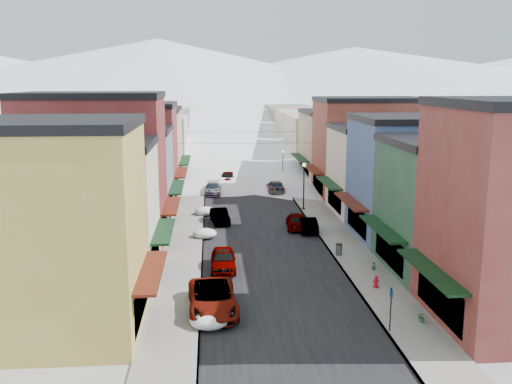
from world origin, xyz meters
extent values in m
plane|color=gray|center=(0.00, 0.00, 0.00)|extent=(600.00, 600.00, 0.00)
cube|color=black|center=(0.00, 60.00, 0.01)|extent=(10.00, 160.00, 0.01)
cube|color=gray|center=(-6.60, 60.00, 0.07)|extent=(3.20, 160.00, 0.15)
cube|color=gray|center=(6.60, 60.00, 0.07)|extent=(3.20, 160.00, 0.15)
cube|color=slate|center=(-5.05, 60.00, 0.07)|extent=(0.10, 160.00, 0.15)
cube|color=slate|center=(5.05, 60.00, 0.07)|extent=(0.10, 160.00, 0.15)
cube|color=#B6A043|center=(-13.20, 4.00, 5.50)|extent=(10.00, 8.50, 11.00)
cube|color=black|center=(-13.20, 4.00, 11.25)|extent=(10.20, 8.70, 0.50)
cube|color=#511A0E|center=(-7.60, 4.00, 3.20)|extent=(1.20, 7.22, 0.15)
cube|color=beige|center=(-13.20, 12.50, 4.50)|extent=(10.00, 8.00, 9.00)
cube|color=black|center=(-13.20, 12.50, 9.25)|extent=(10.20, 8.20, 0.50)
cube|color=black|center=(-7.60, 12.50, 3.20)|extent=(1.20, 6.80, 0.15)
cube|color=maroon|center=(-13.70, 20.50, 6.00)|extent=(11.00, 8.00, 12.00)
cube|color=black|center=(-13.70, 20.50, 12.25)|extent=(11.20, 8.20, 0.50)
cube|color=#511A0E|center=(-7.60, 20.50, 3.20)|extent=(1.20, 6.80, 0.15)
cube|color=slate|center=(-13.20, 29.00, 4.25)|extent=(10.00, 9.00, 8.50)
cube|color=black|center=(-13.20, 29.00, 8.75)|extent=(10.20, 9.20, 0.50)
cube|color=black|center=(-7.60, 29.00, 3.20)|extent=(1.20, 7.65, 0.15)
cube|color=maroon|center=(-14.20, 38.00, 5.25)|extent=(12.00, 9.00, 10.50)
cube|color=black|center=(-14.20, 38.00, 10.75)|extent=(12.20, 9.20, 0.50)
cube|color=#511A0E|center=(-7.60, 38.00, 3.20)|extent=(1.20, 7.65, 0.15)
cube|color=tan|center=(-13.20, 48.00, 4.75)|extent=(10.00, 11.00, 9.50)
cube|color=black|center=(-13.20, 48.00, 9.75)|extent=(10.20, 11.20, 0.50)
cube|color=black|center=(-7.60, 48.00, 3.20)|extent=(1.20, 9.35, 0.15)
cube|color=black|center=(7.60, 3.00, 3.20)|extent=(1.20, 7.65, 0.15)
cube|color=#224732|center=(13.20, 12.00, 4.50)|extent=(10.00, 9.00, 9.00)
cube|color=black|center=(13.20, 12.00, 9.25)|extent=(10.20, 9.20, 0.50)
cube|color=black|center=(7.60, 12.00, 3.20)|extent=(1.20, 7.65, 0.15)
cube|color=#3A5585|center=(13.20, 21.00, 5.00)|extent=(10.00, 9.00, 10.00)
cube|color=black|center=(13.20, 21.00, 10.25)|extent=(10.20, 9.20, 0.50)
cube|color=#511A0E|center=(7.60, 21.00, 3.20)|extent=(1.20, 7.65, 0.15)
cube|color=beige|center=(13.70, 30.00, 4.25)|extent=(11.00, 9.00, 8.50)
cube|color=black|center=(13.70, 30.00, 8.75)|extent=(11.20, 9.20, 0.50)
cube|color=black|center=(7.60, 30.00, 3.20)|extent=(1.20, 7.65, 0.15)
cube|color=maroon|center=(14.20, 39.00, 5.50)|extent=(12.00, 9.00, 11.00)
cube|color=black|center=(14.20, 39.00, 11.25)|extent=(12.20, 9.20, 0.50)
cube|color=#511A0E|center=(7.60, 39.00, 3.20)|extent=(1.20, 7.65, 0.15)
cube|color=tan|center=(13.20, 49.00, 4.50)|extent=(10.00, 11.00, 9.00)
cube|color=black|center=(13.20, 49.00, 9.25)|extent=(10.20, 11.20, 0.50)
cube|color=black|center=(7.60, 49.00, 3.20)|extent=(1.20, 9.35, 0.15)
cube|color=gray|center=(-12.50, 62.00, 4.00)|extent=(9.00, 13.00, 8.00)
cube|color=gray|center=(12.50, 62.00, 4.00)|extent=(9.00, 13.00, 8.00)
cube|color=gray|center=(-12.50, 76.00, 4.00)|extent=(9.00, 13.00, 8.00)
cube|color=gray|center=(12.50, 76.00, 4.00)|extent=(9.00, 13.00, 8.00)
cube|color=gray|center=(-12.50, 90.00, 4.00)|extent=(9.00, 13.00, 8.00)
cube|color=gray|center=(12.50, 90.00, 4.00)|extent=(9.00, 13.00, 8.00)
cube|color=gray|center=(-12.50, 104.00, 4.00)|extent=(9.00, 13.00, 8.00)
cube|color=gray|center=(12.50, 104.00, 4.00)|extent=(9.00, 13.00, 8.00)
cube|color=silver|center=(0.00, 225.00, 6.00)|extent=(360.00, 40.00, 12.00)
cone|color=white|center=(-30.00, 275.00, 17.00)|extent=(300.00, 300.00, 34.00)
cone|color=white|center=(70.00, 270.00, 15.00)|extent=(320.00, 320.00, 30.00)
cylinder|color=black|center=(0.00, 40.00, 6.20)|extent=(16.40, 0.04, 0.04)
cylinder|color=black|center=(0.00, 55.00, 6.20)|extent=(16.40, 0.04, 0.04)
imported|color=white|center=(-4.30, 5.79, 0.84)|extent=(3.07, 6.14, 1.67)
imported|color=gray|center=(-3.50, 13.42, 0.76)|extent=(1.84, 4.47, 1.52)
imported|color=black|center=(-3.50, 27.02, 0.68)|extent=(2.01, 4.31, 1.37)
imported|color=#A1A4A9|center=(-4.08, 41.11, 0.68)|extent=(2.02, 4.74, 1.36)
imported|color=black|center=(4.30, 23.27, 0.68)|extent=(1.52, 4.17, 1.37)
imported|color=#9B9DA4|center=(3.50, 24.44, 0.77)|extent=(2.20, 4.66, 1.54)
imported|color=black|center=(3.50, 41.64, 0.71)|extent=(2.05, 4.94, 1.43)
imported|color=#9FA0A6|center=(-2.13, 47.68, 0.82)|extent=(2.41, 5.01, 1.65)
imported|color=white|center=(0.60, 63.67, 0.74)|extent=(2.82, 5.48, 1.48)
cylinder|color=red|center=(6.32, 8.59, 0.20)|extent=(0.35, 0.35, 0.10)
cylinder|color=red|center=(6.32, 8.59, 0.46)|extent=(0.25, 0.25, 0.62)
sphere|color=red|center=(6.32, 8.59, 0.81)|extent=(0.27, 0.27, 0.27)
cylinder|color=red|center=(6.32, 8.59, 0.56)|extent=(0.47, 0.10, 0.10)
cylinder|color=black|center=(5.20, 2.14, 1.38)|extent=(0.07, 0.07, 2.46)
cube|color=navy|center=(5.20, 2.14, 2.27)|extent=(0.10, 0.33, 0.45)
cylinder|color=#535558|center=(5.47, 15.68, 0.58)|extent=(0.49, 0.49, 0.85)
cylinder|color=black|center=(5.47, 15.68, 1.02)|extent=(0.53, 0.53, 0.06)
cylinder|color=black|center=(5.33, 31.74, 0.21)|extent=(0.34, 0.34, 0.11)
cylinder|color=black|center=(5.33, 31.74, 2.40)|extent=(0.14, 0.14, 4.50)
sphere|color=white|center=(5.33, 31.74, 4.82)|extent=(0.41, 0.41, 0.41)
cylinder|color=black|center=(5.44, 49.89, 0.20)|extent=(0.27, 0.27, 0.09)
cylinder|color=black|center=(5.44, 49.89, 1.98)|extent=(0.11, 0.11, 3.65)
sphere|color=white|center=(5.44, 49.89, 3.94)|extent=(0.33, 0.33, 0.33)
imported|color=#2F6A34|center=(7.34, 3.12, 0.44)|extent=(0.66, 0.62, 0.59)
imported|color=#275528|center=(7.18, 12.08, 0.41)|extent=(0.40, 0.40, 0.53)
ellipsoid|color=white|center=(-4.50, 3.56, 0.46)|extent=(2.19, 1.86, 0.93)
ellipsoid|color=white|center=(-4.30, 4.76, 0.23)|extent=(0.94, 0.84, 0.47)
ellipsoid|color=white|center=(-4.90, 21.74, 0.44)|extent=(2.06, 1.75, 0.87)
ellipsoid|color=white|center=(-4.70, 22.94, 0.22)|extent=(0.88, 0.79, 0.44)
ellipsoid|color=white|center=(-4.90, 30.20, 0.45)|extent=(2.13, 1.80, 0.90)
ellipsoid|color=white|center=(-4.70, 31.40, 0.23)|extent=(0.91, 0.82, 0.45)
camera|label=1|loc=(-4.29, -25.88, 13.44)|focal=40.00mm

